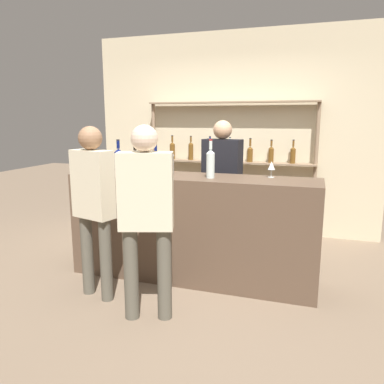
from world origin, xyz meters
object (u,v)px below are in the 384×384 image
Objects in this scene: counter_bottle_3 at (119,160)px; server_behind_counter at (222,179)px; counter_bottle_1 at (210,163)px; wine_glass at (271,166)px; ice_bucket at (165,164)px; customer_left at (93,199)px; customer_center at (146,209)px; counter_bottle_2 at (135,161)px; counter_bottle_0 at (156,164)px.

counter_bottle_3 is 1.19m from server_behind_counter.
counter_bottle_1 is 0.59m from wine_glass.
ice_bucket is 0.90m from customer_left.
customer_center reaches higher than counter_bottle_1.
wine_glass is (1.37, 0.14, -0.02)m from counter_bottle_2.
server_behind_counter is (-0.06, 0.71, -0.27)m from counter_bottle_1.
counter_bottle_0 is at bearing -165.39° from counter_bottle_1.
wine_glass is at bearing -44.13° from customer_left.
server_behind_counter is (0.47, 0.54, -0.22)m from ice_bucket.
customer_center is at bearing -50.20° from counter_bottle_3.
customer_center reaches higher than ice_bucket.
customer_left is (0.08, -0.62, -0.27)m from counter_bottle_3.
customer_left reaches higher than wine_glass.
server_behind_counter is at bearing 37.22° from counter_bottle_3.
ice_bucket is at bearing 17.81° from counter_bottle_2.
counter_bottle_1 is 1.05× the size of counter_bottle_3.
counter_bottle_2 is at bearing 24.31° from counter_bottle_3.
counter_bottle_1 is 1.12m from customer_left.
server_behind_counter is at bearing 94.59° from counter_bottle_1.
customer_left is (-0.39, -0.48, -0.26)m from counter_bottle_0.
ice_bucket is at bearing -177.66° from wine_glass.
customer_center is at bearing -72.92° from counter_bottle_0.
ice_bucket is at bearing -33.36° from server_behind_counter.
ice_bucket is 1.04m from customer_center.
customer_left is at bearing -145.58° from counter_bottle_1.
customer_center is (0.60, -0.20, 0.00)m from customer_left.
counter_bottle_0 is 1.06× the size of counter_bottle_2.
server_behind_counter is (0.92, 0.70, -0.26)m from counter_bottle_3.
customer_center is (-0.84, -1.03, -0.25)m from wine_glass.
server_behind_counter is (-0.60, 0.49, -0.23)m from wine_glass.
counter_bottle_0 is at bearing -85.21° from ice_bucket.
ice_bucket is (-1.08, -0.04, -0.01)m from wine_glass.
counter_bottle_0 is 0.98m from server_behind_counter.
wine_glass is (1.05, 0.35, -0.02)m from counter_bottle_0.
counter_bottle_0 is 0.22× the size of customer_center.
counter_bottle_0 is at bearing -161.79° from wine_glass.
counter_bottle_2 is 1.71× the size of ice_bucket.
counter_bottle_0 is at bearing -16.10° from counter_bottle_3.
counter_bottle_1 reaches higher than counter_bottle_0.
counter_bottle_1 is 0.98m from counter_bottle_3.
counter_bottle_3 is at bearing -172.22° from wine_glass.
server_behind_counter is at bearing 140.77° from wine_glass.
counter_bottle_1 is 2.37× the size of wine_glass.
counter_bottle_0 is 0.30m from ice_bucket.
counter_bottle_0 is 0.77m from customer_center.
counter_bottle_1 is at bearing 12.64° from server_behind_counter.
ice_bucket is at bearing -9.09° from customer_left.
server_behind_counter reaches higher than counter_bottle_3.
counter_bottle_3 is 0.68m from customer_left.
customer_left is at bearing -150.14° from wine_glass.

